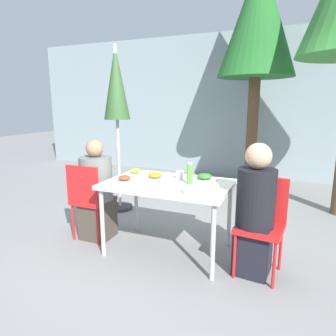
% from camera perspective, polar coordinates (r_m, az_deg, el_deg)
% --- Properties ---
extents(ground_plane, '(24.00, 24.00, 0.00)m').
position_cam_1_polar(ground_plane, '(3.34, -0.00, -15.37)').
color(ground_plane, gray).
extents(building_facade, '(10.00, 0.20, 3.00)m').
position_cam_1_polar(building_facade, '(6.67, 13.07, 11.41)').
color(building_facade, '#89999E').
rests_on(building_facade, ground).
extents(dining_table, '(1.27, 0.84, 0.76)m').
position_cam_1_polar(dining_table, '(3.08, -0.00, -3.88)').
color(dining_table, silver).
rests_on(dining_table, ground).
extents(chair_left, '(0.40, 0.40, 0.89)m').
position_cam_1_polar(chair_left, '(3.51, -14.82, -5.14)').
color(chair_left, red).
rests_on(chair_left, ground).
extents(person_left, '(0.37, 0.37, 1.15)m').
position_cam_1_polar(person_left, '(3.54, -13.41, -4.69)').
color(person_left, '#473D33').
rests_on(person_left, ground).
extents(chair_right, '(0.44, 0.44, 0.89)m').
position_cam_1_polar(chair_right, '(2.91, 17.48, -8.96)').
color(chair_right, red).
rests_on(chair_right, ground).
extents(person_right, '(0.34, 0.34, 1.22)m').
position_cam_1_polar(person_right, '(2.82, 16.22, -8.30)').
color(person_right, black).
rests_on(person_right, ground).
extents(closed_umbrella, '(0.36, 0.36, 2.33)m').
position_cam_1_polar(closed_umbrella, '(4.34, -9.82, 14.42)').
color(closed_umbrella, '#333333').
rests_on(closed_umbrella, ground).
extents(plate_0, '(0.28, 0.28, 0.07)m').
position_cam_1_polar(plate_0, '(3.16, 6.97, -1.85)').
color(plate_0, white).
rests_on(plate_0, dining_table).
extents(plate_1, '(0.23, 0.23, 0.06)m').
position_cam_1_polar(plate_1, '(3.44, -6.19, -0.78)').
color(plate_1, white).
rests_on(plate_1, dining_table).
extents(plate_2, '(0.23, 0.23, 0.07)m').
position_cam_1_polar(plate_2, '(3.12, -8.27, -2.14)').
color(plate_2, white).
rests_on(plate_2, dining_table).
extents(plate_3, '(0.27, 0.27, 0.07)m').
position_cam_1_polar(plate_3, '(3.20, -2.45, -1.62)').
color(plate_3, white).
rests_on(plate_3, dining_table).
extents(bottle, '(0.06, 0.06, 0.22)m').
position_cam_1_polar(bottle, '(2.97, 4.19, -1.16)').
color(bottle, '#51A338').
rests_on(bottle, dining_table).
extents(drinking_cup, '(0.08, 0.08, 0.09)m').
position_cam_1_polar(drinking_cup, '(3.19, 2.25, -1.35)').
color(drinking_cup, silver).
rests_on(drinking_cup, dining_table).
extents(salad_bowl, '(0.19, 0.19, 0.06)m').
position_cam_1_polar(salad_bowl, '(2.69, 4.87, -4.26)').
color(salad_bowl, white).
rests_on(salad_bowl, dining_table).
extents(tree_behind_right, '(1.33, 1.33, 3.96)m').
position_cam_1_polar(tree_behind_right, '(5.82, 16.84, 25.46)').
color(tree_behind_right, brown).
rests_on(tree_behind_right, ground).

